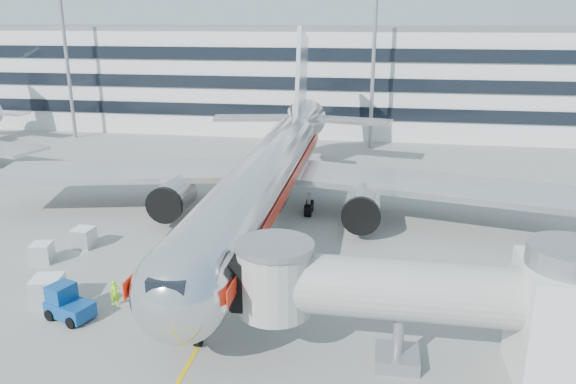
# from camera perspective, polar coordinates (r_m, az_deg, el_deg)

# --- Properties ---
(ground) EXTENTS (180.00, 180.00, 0.00)m
(ground) POSITION_cam_1_polar(r_m,az_deg,el_deg) (38.41, -5.34, -8.89)
(ground) COLOR gray
(ground) RESTS_ON ground
(lead_in_line) EXTENTS (0.25, 70.00, 0.01)m
(lead_in_line) POSITION_cam_1_polar(r_m,az_deg,el_deg) (47.34, -2.34, -3.62)
(lead_in_line) COLOR #DCB60B
(lead_in_line) RESTS_ON ground
(main_jet) EXTENTS (50.95, 48.70, 16.06)m
(main_jet) POSITION_cam_1_polar(r_m,az_deg,el_deg) (47.62, -1.99, 1.87)
(main_jet) COLOR silver
(main_jet) RESTS_ON ground
(jet_bridge) EXTENTS (17.80, 4.50, 7.00)m
(jet_bridge) POSITION_cam_1_polar(r_m,az_deg,el_deg) (28.64, 14.83, -10.41)
(jet_bridge) COLOR silver
(jet_bridge) RESTS_ON ground
(terminal) EXTENTS (150.00, 24.25, 15.60)m
(terminal) POSITION_cam_1_polar(r_m,az_deg,el_deg) (92.13, 3.66, 11.62)
(terminal) COLOR silver
(terminal) RESTS_ON ground
(light_mast_west) EXTENTS (2.40, 1.20, 25.45)m
(light_mast_west) POSITION_cam_1_polar(r_m,az_deg,el_deg) (87.22, -21.82, 14.81)
(light_mast_west) COLOR gray
(light_mast_west) RESTS_ON ground
(light_mast_centre) EXTENTS (2.40, 1.20, 25.45)m
(light_mast_centre) POSITION_cam_1_polar(r_m,az_deg,el_deg) (75.32, 8.80, 15.59)
(light_mast_centre) COLOR gray
(light_mast_centre) RESTS_ON ground
(belt_loader) EXTENTS (4.16, 2.92, 1.97)m
(belt_loader) POSITION_cam_1_polar(r_m,az_deg,el_deg) (41.29, -9.97, -6.29)
(belt_loader) COLOR #FFB40A
(belt_loader) RESTS_ON ground
(baggage_tug) EXTENTS (3.09, 2.46, 2.05)m
(baggage_tug) POSITION_cam_1_polar(r_m,az_deg,el_deg) (35.85, -21.50, -10.54)
(baggage_tug) COLOR navy
(baggage_tug) RESTS_ON ground
(cargo_container_left) EXTENTS (1.62, 1.62, 1.46)m
(cargo_container_left) POSITION_cam_1_polar(r_m,az_deg,el_deg) (44.26, -23.71, -5.67)
(cargo_container_left) COLOR silver
(cargo_container_left) RESTS_ON ground
(cargo_container_right) EXTENTS (1.56, 1.56, 1.54)m
(cargo_container_right) POSITION_cam_1_polar(r_m,az_deg,el_deg) (45.88, -20.02, -4.38)
(cargo_container_right) COLOR silver
(cargo_container_right) RESTS_ON ground
(cargo_container_front) EXTENTS (2.01, 2.01, 1.82)m
(cargo_container_front) POSITION_cam_1_polar(r_m,az_deg,el_deg) (37.82, -23.19, -9.22)
(cargo_container_front) COLOR silver
(cargo_container_front) RESTS_ON ground
(ramp_worker) EXTENTS (0.71, 0.63, 1.64)m
(ramp_worker) POSITION_cam_1_polar(r_m,az_deg,el_deg) (36.34, -17.15, -9.81)
(ramp_worker) COLOR #8CF219
(ramp_worker) RESTS_ON ground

